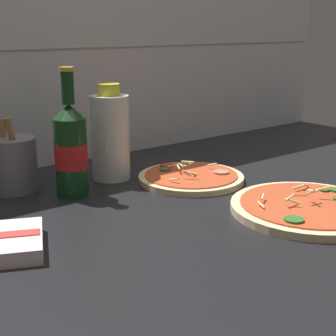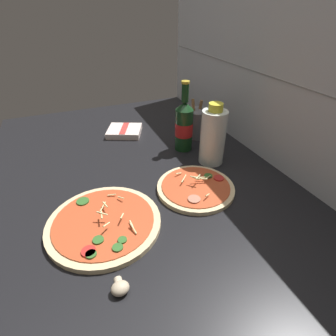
% 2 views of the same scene
% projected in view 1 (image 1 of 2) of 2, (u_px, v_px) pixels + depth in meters
% --- Properties ---
extents(counter_slab, '(1.60, 0.90, 0.03)m').
position_uv_depth(counter_slab, '(228.00, 206.00, 1.00)').
color(counter_slab, black).
rests_on(counter_slab, ground).
extents(tile_backsplash, '(1.60, 0.01, 0.60)m').
position_uv_depth(tile_backsplash, '(102.00, 47.00, 1.27)').
color(tile_backsplash, silver).
rests_on(tile_backsplash, ground).
extents(pizza_near, '(0.28, 0.28, 0.05)m').
position_uv_depth(pizza_near, '(309.00, 208.00, 0.93)').
color(pizza_near, beige).
rests_on(pizza_near, counter_slab).
extents(pizza_far, '(0.23, 0.23, 0.05)m').
position_uv_depth(pizza_far, '(191.00, 177.00, 1.12)').
color(pizza_far, beige).
rests_on(pizza_far, counter_slab).
extents(beer_bottle, '(0.07, 0.07, 0.25)m').
position_uv_depth(beer_bottle, '(71.00, 149.00, 1.01)').
color(beer_bottle, '#143819').
rests_on(beer_bottle, counter_slab).
extents(oil_bottle, '(0.08, 0.08, 0.21)m').
position_uv_depth(oil_bottle, '(110.00, 136.00, 1.12)').
color(oil_bottle, silver).
rests_on(oil_bottle, counter_slab).
extents(utensil_crock, '(0.10, 0.10, 0.16)m').
position_uv_depth(utensil_crock, '(12.00, 164.00, 1.05)').
color(utensil_crock, slate).
rests_on(utensil_crock, counter_slab).
extents(dish_towel, '(0.17, 0.17, 0.03)m').
position_uv_depth(dish_towel, '(1.00, 243.00, 0.77)').
color(dish_towel, beige).
rests_on(dish_towel, counter_slab).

